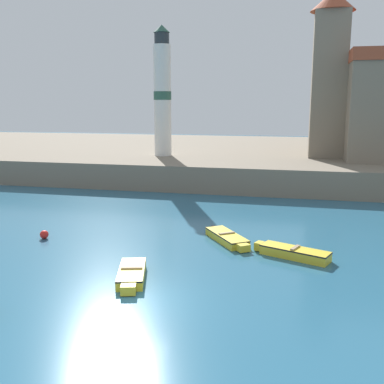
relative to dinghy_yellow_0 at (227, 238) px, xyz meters
The scene contains 8 objects.
ground_plane 9.44m from the dinghy_yellow_0, 105.80° to the right, with size 200.00×200.00×0.00m, color #28607F.
quay_seawall 33.79m from the dinghy_yellow_0, 94.36° to the left, with size 120.00×40.00×2.49m, color gray.
dinghy_yellow_0 is the anchor object (origin of this frame).
dinghy_yellow_2 7.74m from the dinghy_yellow_0, 117.34° to the right, with size 2.04×3.79×0.57m.
dinghy_yellow_6 4.36m from the dinghy_yellow_0, 26.98° to the right, with size 4.21×2.42×0.62m.
mooring_buoy 11.28m from the dinghy_yellow_0, behind, with size 0.52×0.52×0.52m, color red.
church 30.39m from the dinghy_yellow_0, 64.45° to the left, with size 13.80×15.60×16.88m.
lighthouse 25.99m from the dinghy_yellow_0, 115.67° to the left, with size 1.92×1.92×13.84m.
Camera 1 is at (6.33, -16.71, 8.23)m, focal length 42.00 mm.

